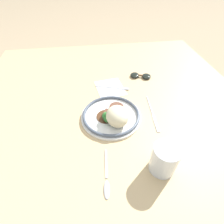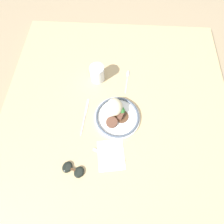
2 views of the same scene
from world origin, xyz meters
name	(u,v)px [view 1 (image 1 of 2)]	position (x,y,z in m)	size (l,w,h in m)	color
ground_plane	(113,122)	(0.00, 0.00, 0.00)	(8.00, 8.00, 0.00)	#998466
dining_table	(113,119)	(0.00, 0.00, 0.02)	(1.45, 1.26, 0.03)	tan
napkin	(110,88)	(-0.20, 0.01, 0.03)	(0.17, 0.15, 0.00)	white
plate	(113,115)	(0.02, 0.00, 0.06)	(0.25, 0.25, 0.08)	white
juice_glass	(164,160)	(0.25, 0.12, 0.08)	(0.08, 0.08, 0.10)	orange
fork	(116,88)	(-0.19, 0.04, 0.04)	(0.06, 0.16, 0.00)	#ADADB2
knife	(153,114)	(0.01, 0.17, 0.03)	(0.22, 0.03, 0.00)	#ADADB2
spoon	(107,182)	(0.28, -0.06, 0.03)	(0.16, 0.03, 0.01)	#ADADB2
sunglasses	(141,76)	(-0.27, 0.19, 0.04)	(0.08, 0.12, 0.02)	black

